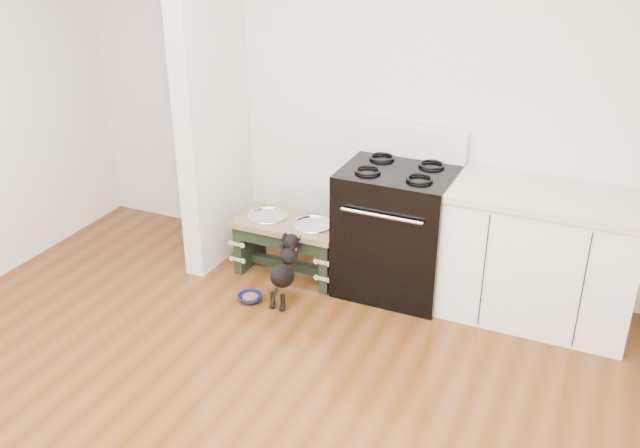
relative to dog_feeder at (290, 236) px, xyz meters
The scene contains 7 objects.
room_shell 2.47m from the dog_feeder, 75.33° to the right, with size 5.00×5.00×5.00m.
partition_wall 1.23m from the dog_feeder, behind, with size 0.15×0.80×2.70m, color silver.
oven_range 0.81m from the dog_feeder, ahead, with size 0.76×0.69×1.14m.
cabinet_run 1.77m from the dog_feeder, ahead, with size 1.24×0.64×0.91m.
dog_feeder is the anchor object (origin of this frame).
puppy 0.40m from the dog_feeder, 68.85° to the right, with size 0.14×0.41×0.48m.
floor_bowl 0.56m from the dog_feeder, 99.71° to the right, with size 0.21×0.21×0.05m.
Camera 1 is at (1.60, -2.18, 2.68)m, focal length 40.00 mm.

